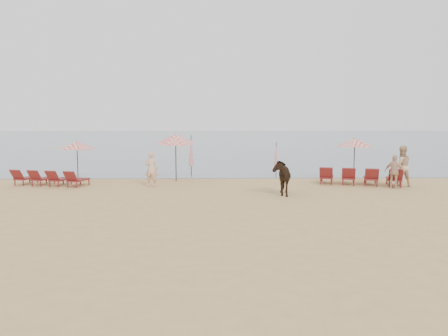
# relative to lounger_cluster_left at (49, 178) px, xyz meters

# --- Properties ---
(ground) EXTENTS (120.00, 120.00, 0.00)m
(ground) POSITION_rel_lounger_cluster_left_xyz_m (8.32, -7.50, -0.38)
(ground) COLOR tan
(ground) RESTS_ON ground
(sea) EXTENTS (160.00, 140.00, 0.06)m
(sea) POSITION_rel_lounger_cluster_left_xyz_m (8.32, 72.50, -0.38)
(sea) COLOR #51606B
(sea) RESTS_ON ground
(lounger_cluster_left) EXTENTS (3.68, 2.28, 0.54)m
(lounger_cluster_left) POSITION_rel_lounger_cluster_left_xyz_m (0.00, 0.00, 0.00)
(lounger_cluster_left) COLOR maroon
(lounger_cluster_left) RESTS_ON ground
(lounger_cluster_right) EXTENTS (4.07, 2.62, 0.60)m
(lounger_cluster_right) POSITION_rel_lounger_cluster_left_xyz_m (14.97, -0.13, 0.04)
(lounger_cluster_right) COLOR maroon
(lounger_cluster_right) RESTS_ON ground
(umbrella_open_left_a) EXTENTS (1.85, 1.85, 2.10)m
(umbrella_open_left_a) POSITION_rel_lounger_cluster_left_xyz_m (0.95, 1.35, 1.51)
(umbrella_open_left_a) COLOR black
(umbrella_open_left_a) RESTS_ON ground
(umbrella_open_left_b) EXTENTS (1.99, 2.03, 2.54)m
(umbrella_open_left_b) POSITION_rel_lounger_cluster_left_xyz_m (5.92, 1.67, 1.82)
(umbrella_open_left_b) COLOR black
(umbrella_open_left_b) RESTS_ON ground
(umbrella_open_right) EXTENTS (1.84, 1.84, 2.25)m
(umbrella_open_right) POSITION_rel_lounger_cluster_left_xyz_m (15.03, 0.96, 1.65)
(umbrella_open_right) COLOR black
(umbrella_open_right) RESTS_ON ground
(umbrella_closed_left) EXTENTS (0.28, 0.28, 2.32)m
(umbrella_closed_left) POSITION_rel_lounger_cluster_left_xyz_m (6.61, 3.85, 1.05)
(umbrella_closed_left) COLOR black
(umbrella_closed_left) RESTS_ON ground
(umbrella_closed_right) EXTENTS (0.24, 0.24, 1.96)m
(umbrella_closed_right) POSITION_rel_lounger_cluster_left_xyz_m (11.34, 3.01, 0.83)
(umbrella_closed_right) COLOR black
(umbrella_closed_right) RESTS_ON ground
(cow) EXTENTS (0.94, 1.85, 1.52)m
(cow) POSITION_rel_lounger_cluster_left_xyz_m (10.71, -2.81, 0.38)
(cow) COLOR black
(cow) RESTS_ON ground
(beachgoer_left) EXTENTS (0.66, 0.48, 1.70)m
(beachgoer_left) POSITION_rel_lounger_cluster_left_xyz_m (4.95, -0.44, 0.47)
(beachgoer_left) COLOR #DBA689
(beachgoer_left) RESTS_ON ground
(beachgoer_right_a) EXTENTS (0.95, 0.75, 1.93)m
(beachgoer_right_a) POSITION_rel_lounger_cluster_left_xyz_m (16.81, -0.54, 0.59)
(beachgoer_right_a) COLOR tan
(beachgoer_right_a) RESTS_ON ground
(beachgoer_right_b) EXTENTS (0.94, 0.86, 1.54)m
(beachgoer_right_b) POSITION_rel_lounger_cluster_left_xyz_m (16.22, -1.18, 0.39)
(beachgoer_right_b) COLOR #D7A586
(beachgoer_right_b) RESTS_ON ground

